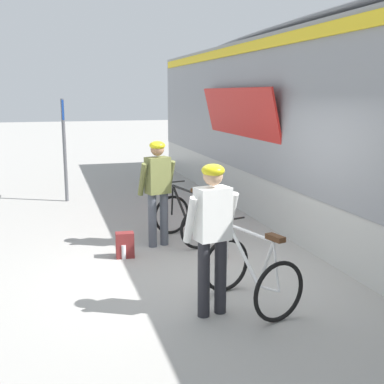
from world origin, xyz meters
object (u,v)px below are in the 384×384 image
Objects in this scene: cyclist_near_in_olive at (158,184)px; platform_sign_post at (64,133)px; water_bottle_near_the_bikes at (225,252)px; bicycle_far_white at (251,274)px; cyclist_far_in_white at (212,226)px; water_bottle_by_the_backpack at (124,252)px; backpack_on_platform at (125,245)px; bicycle_near_black at (185,218)px.

cyclist_near_in_olive is 4.29m from platform_sign_post.
platform_sign_post reaches higher than water_bottle_near_the_bikes.
platform_sign_post is (-1.89, 6.69, 1.22)m from bicycle_far_white.
cyclist_far_in_white is 2.25m from water_bottle_near_the_bikes.
water_bottle_by_the_backpack is (-1.52, 0.37, 0.02)m from water_bottle_near_the_bikes.
cyclist_far_in_white is at bearing -114.07° from water_bottle_near_the_bikes.
backpack_on_platform is (-0.66, 2.30, -0.85)m from cyclist_far_in_white.
bicycle_far_white is (0.55, -2.66, -0.65)m from cyclist_near_in_olive.
cyclist_far_in_white is at bearing -72.69° from water_bottle_by_the_backpack.
bicycle_far_white reaches higher than backpack_on_platform.
water_bottle_by_the_backpack is (-0.66, -0.52, -0.94)m from cyclist_near_in_olive.
bicycle_near_black is at bearing 14.71° from cyclist_near_in_olive.
bicycle_near_black is 1.37m from water_bottle_by_the_backpack.
cyclist_far_in_white is 0.84m from bicycle_far_white.
bicycle_far_white is 5.41× the size of water_bottle_by_the_backpack.
water_bottle_by_the_backpack reaches higher than water_bottle_near_the_bikes.
bicycle_near_black is 0.98× the size of bicycle_far_white.
cyclist_far_in_white is at bearing -89.40° from cyclist_near_in_olive.
platform_sign_post is (-0.71, 4.48, 1.42)m from backpack_on_platform.
bicycle_near_black is at bearing -64.79° from platform_sign_post.
cyclist_far_in_white is 9.68× the size of water_bottle_near_the_bikes.
bicycle_far_white is at bearing -60.30° from water_bottle_by_the_backpack.
cyclist_near_in_olive reaches higher than backpack_on_platform.
cyclist_near_in_olive is 1.47× the size of bicycle_near_black.
water_bottle_near_the_bikes is at bearing 65.93° from cyclist_far_in_white.
cyclist_near_in_olive is 4.40× the size of backpack_on_platform.
bicycle_near_black reaches higher than water_bottle_near_the_bikes.
backpack_on_platform is 1.77× the size of water_bottle_by_the_backpack.
bicycle_far_white is at bearing -57.55° from backpack_on_platform.
water_bottle_near_the_bikes is (0.36, -1.03, -0.31)m from bicycle_near_black.
backpack_on_platform is (-1.13, -0.58, -0.20)m from bicycle_near_black.
backpack_on_platform is 0.17× the size of platform_sign_post.
backpack_on_platform is at bearing -152.86° from bicycle_near_black.
bicycle_near_black is at bearing 80.70° from cyclist_far_in_white.
backpack_on_platform is 1.56m from water_bottle_near_the_bikes.
bicycle_near_black is 2.79m from bicycle_far_white.
water_bottle_by_the_backpack is 0.09× the size of platform_sign_post.
bicycle_near_black is 1.29m from backpack_on_platform.
backpack_on_platform is at bearing 118.20° from bicycle_far_white.
cyclist_near_in_olive is 2.79m from bicycle_far_white.
backpack_on_platform is at bearing 163.30° from water_bottle_near_the_bikes.
platform_sign_post reaches higher than bicycle_far_white.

